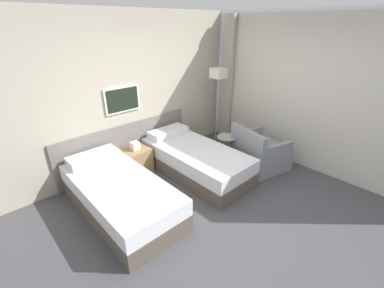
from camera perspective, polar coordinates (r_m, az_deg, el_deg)
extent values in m
plane|color=#47474C|center=(3.94, 6.05, -13.92)|extent=(16.00, 16.00, 0.00)
cube|color=#B7AD99|center=(4.75, -12.16, 11.07)|extent=(10.00, 0.06, 2.70)
cube|color=slate|center=(4.87, -14.06, -0.40)|extent=(2.61, 0.04, 0.85)
cube|color=white|center=(4.57, -15.23, 9.51)|extent=(0.64, 0.03, 0.44)
cube|color=black|center=(4.56, -15.13, 9.47)|extent=(0.58, 0.01, 0.38)
cube|color=white|center=(4.96, 26.21, 9.63)|extent=(0.06, 4.50, 2.70)
cube|color=beige|center=(4.92, 25.94, 9.22)|extent=(0.03, 4.14, 2.64)
cube|color=#A8A393|center=(5.79, 7.85, 13.62)|extent=(0.10, 0.24, 2.64)
cube|color=brown|center=(3.94, -15.38, -12.41)|extent=(0.96, 2.02, 0.26)
cube|color=silver|center=(3.79, -15.82, -9.43)|extent=(0.95, 2.00, 0.24)
cube|color=silver|center=(4.33, -21.04, -2.77)|extent=(0.76, 0.34, 0.13)
cube|color=brown|center=(4.64, 0.89, -5.04)|extent=(0.96, 2.02, 0.26)
cube|color=silver|center=(4.52, 0.91, -2.32)|extent=(0.95, 2.00, 0.24)
cube|color=silver|center=(4.98, -5.31, 2.63)|extent=(0.76, 0.34, 0.13)
cube|color=#9E7A51|center=(4.76, -12.21, -3.58)|extent=(0.47, 0.41, 0.45)
cube|color=silver|center=(4.62, -12.54, -0.38)|extent=(0.14, 0.14, 0.14)
cylinder|color=#9E9993|center=(5.78, 5.19, -0.01)|extent=(0.24, 0.24, 0.02)
cylinder|color=#9E9993|center=(5.51, 5.49, 6.94)|extent=(0.02, 0.02, 1.46)
cube|color=silver|center=(5.30, 5.87, 15.43)|extent=(0.26, 0.26, 0.19)
cylinder|color=gray|center=(5.16, 7.42, -3.49)|extent=(0.24, 0.24, 0.01)
cylinder|color=gray|center=(5.05, 7.58, -1.04)|extent=(0.05, 0.05, 0.48)
cylinder|color=gray|center=(4.94, 7.74, 1.55)|extent=(0.37, 0.37, 0.02)
cube|color=gray|center=(5.01, 14.89, -2.49)|extent=(0.98, 1.04, 0.43)
cube|color=gray|center=(4.62, 12.26, 0.87)|extent=(0.32, 0.86, 0.37)
cube|color=gray|center=(4.63, 18.47, -1.13)|extent=(0.67, 0.26, 0.18)
cube|color=gray|center=(5.13, 12.42, 2.26)|extent=(0.67, 0.26, 0.18)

